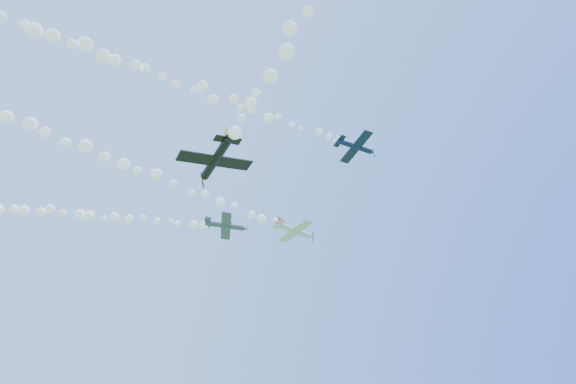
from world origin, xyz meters
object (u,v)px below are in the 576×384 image
plane_navy (356,147)px  plane_grey (226,226)px  plane_black (215,160)px  plane_white (295,231)px

plane_navy → plane_grey: bearing=123.0°
plane_navy → plane_black: bearing=-162.5°
plane_white → plane_grey: size_ratio=1.13×
plane_black → plane_white: bearing=-43.0°
plane_black → plane_grey: bearing=-23.5°
plane_white → plane_grey: plane_white is taller
plane_navy → plane_grey: size_ratio=0.95×
plane_navy → plane_grey: 22.58m
plane_white → plane_black: bearing=-137.6°
plane_grey → plane_black: 29.50m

